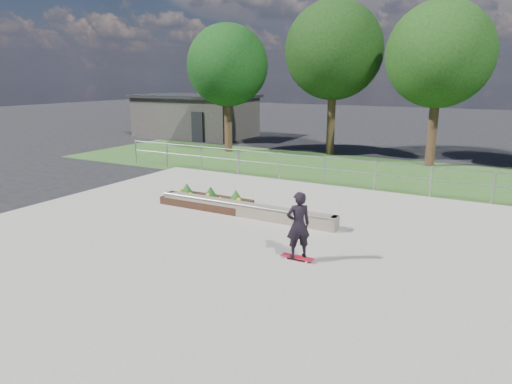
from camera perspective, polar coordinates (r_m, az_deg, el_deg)
ground at (r=12.01m, az=-4.33°, el=-6.52°), size 120.00×120.00×0.00m
grass_verge at (r=21.71m, az=11.78°, el=2.65°), size 30.00×8.00×0.02m
concrete_slab at (r=12.00m, az=-4.33°, el=-6.39°), size 15.00×15.00×0.06m
fence at (r=18.31m, az=8.59°, el=3.10°), size 20.06×0.06×1.20m
building at (r=34.13m, az=-7.56°, el=9.48°), size 8.40×5.40×3.00m
tree_far_left at (r=26.51m, az=-3.60°, el=15.49°), size 4.55×4.55×7.15m
tree_mid_left at (r=25.91m, az=9.70°, el=17.02°), size 5.25×5.25×8.25m
tree_mid_right at (r=23.61m, az=21.96°, el=15.61°), size 4.90×4.90×7.70m
grind_ledge at (r=14.10m, az=-1.48°, el=-2.19°), size 6.00×0.44×0.43m
planter_bed at (r=15.35m, az=-6.10°, el=-0.98°), size 3.00×1.20×0.61m
skateboarder at (r=10.58m, az=5.31°, el=-4.15°), size 0.80×0.67×1.66m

